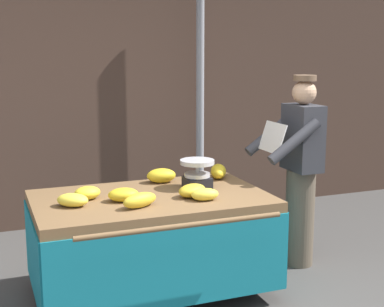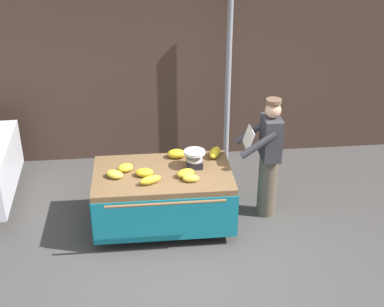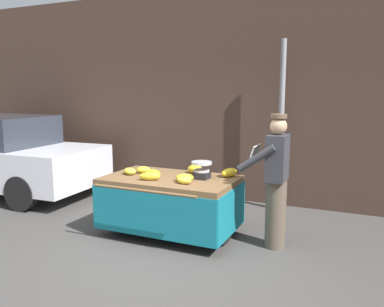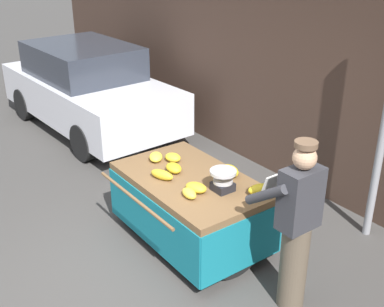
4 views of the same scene
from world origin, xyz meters
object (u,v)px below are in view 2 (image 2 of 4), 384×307
Objects in this scene: banana_bunch_0 at (150,180)px; vendor_person at (268,158)px; weighing_scale at (195,159)px; banana_bunch_5 at (215,153)px; banana_bunch_4 at (115,174)px; banana_bunch_7 at (125,168)px; banana_bunch_2 at (186,173)px; street_pole at (228,80)px; banana_bunch_6 at (177,154)px; banana_bunch_3 at (144,172)px; banana_cart at (163,187)px; banana_bunch_1 at (191,178)px.

banana_bunch_0 is 0.17× the size of vendor_person.
vendor_person is at bearing 2.22° from weighing_scale.
weighing_scale is 0.41m from banana_bunch_5.
vendor_person reaches higher than banana_bunch_4.
weighing_scale is 1.38× the size of banana_bunch_7.
banana_bunch_5 is at bearing 48.84° from banana_bunch_2.
street_pole is 11.37× the size of banana_bunch_6.
banana_bunch_2 is 0.90m from banana_bunch_4.
banana_bunch_0 is 1.10m from banana_bunch_5.
banana_bunch_5 reaches higher than banana_bunch_4.
vendor_person reaches higher than banana_bunch_6.
weighing_scale is (-0.70, -1.68, -0.47)m from street_pole.
banana_bunch_2 is 0.53m from banana_bunch_3.
vendor_person is (1.42, 0.14, 0.27)m from banana_cart.
street_pole is at bearing 74.34° from banana_bunch_5.
banana_bunch_5 and banana_bunch_6 have the same top height.
banana_bunch_6 is at bearing 29.03° from banana_bunch_4.
banana_bunch_0 is 0.47m from banana_bunch_7.
banana_cart is 0.50m from banana_bunch_1.
banana_bunch_1 is 1.04× the size of banana_bunch_7.
banana_bunch_5 is at bearing 17.98° from banana_bunch_4.
weighing_scale is 0.39m from banana_bunch_1.
banana_bunch_6 is (-0.52, 0.02, 0.00)m from banana_bunch_5.
banana_bunch_6 is at bearing 101.19° from banana_bunch_1.
banana_bunch_3 is 1.67m from vendor_person.
banana_cart is 7.80× the size of banana_bunch_4.
banana_bunch_3 is 0.82× the size of banana_bunch_5.
banana_bunch_6 is at bearing 168.63° from vendor_person.
banana_bunch_2 reaches higher than banana_cart.
banana_bunch_3 is at bearing 0.22° from banana_bunch_4.
banana_cart is at bearing 154.02° from banana_bunch_2.
banana_bunch_7 is (-1.61, -1.70, -0.54)m from street_pole.
banana_bunch_2 is (-0.05, 0.13, 0.00)m from banana_bunch_1.
banana_bunch_0 is 1.25× the size of banana_bunch_3.
banana_bunch_2 is at bearing -119.47° from weighing_scale.
banana_bunch_3 is at bearing -164.03° from banana_cart.
banana_bunch_2 is at bearing 15.98° from banana_bunch_0.
banana_bunch_2 is 0.53m from banana_bunch_6.
banana_cart is 6.50× the size of banana_bunch_5.
weighing_scale is 0.16× the size of vendor_person.
banana_bunch_3 reaches higher than banana_bunch_7.
banana_cart is 1.45m from vendor_person.
weighing_scale is 1.00× the size of banana_bunch_5.
street_pole reaches higher than banana_bunch_1.
street_pole is at bearing 46.66° from banana_bunch_7.
street_pole is 2.17m from banana_bunch_2.
banana_bunch_2 is 0.86× the size of banana_bunch_5.
banana_bunch_7 is at bearing 131.13° from banana_bunch_0.
banana_bunch_0 is at bearing -144.61° from banana_bunch_5.
banana_cart is 7.94× the size of banana_bunch_3.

